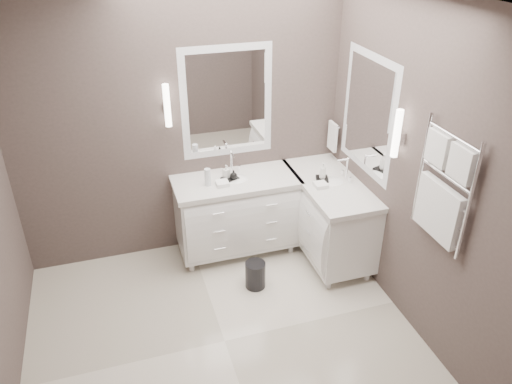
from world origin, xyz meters
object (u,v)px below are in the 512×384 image
object	(u,v)px
vanity_back	(236,211)
towel_ladder	(442,192)
waste_bin	(255,275)
vanity_right	(328,213)

from	to	relation	value
vanity_back	towel_ladder	size ratio (longest dim) A/B	1.38
vanity_back	waste_bin	bearing A→B (deg)	-89.37
towel_ladder	waste_bin	xyz separation A→B (m)	(-1.09, 1.00, -1.26)
vanity_back	vanity_right	xyz separation A→B (m)	(0.88, -0.33, 0.00)
vanity_right	towel_ladder	size ratio (longest dim) A/B	1.38
towel_ladder	waste_bin	world-z (taller)	towel_ladder
vanity_right	waste_bin	world-z (taller)	vanity_right
waste_bin	towel_ladder	bearing A→B (deg)	-42.43
vanity_right	waste_bin	distance (m)	0.98
vanity_right	vanity_back	bearing A→B (deg)	159.62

